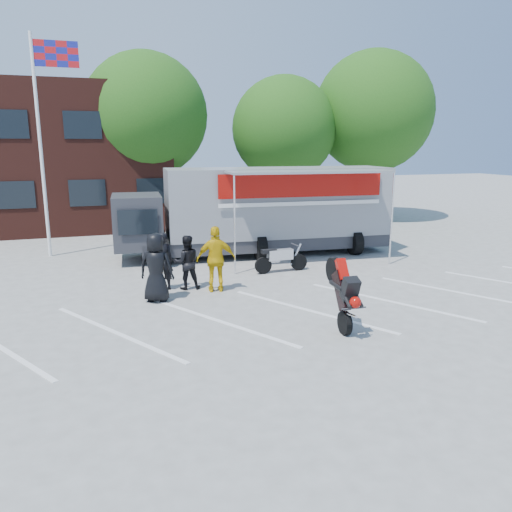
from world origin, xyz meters
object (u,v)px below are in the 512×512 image
parked_motorcycle (281,272)px  spectator_leather_c (187,262)px  spectator_leather_a (156,268)px  spectator_hivis (216,259)px  flagpole (46,119)px  spectator_leather_b (162,261)px  tree_left (146,115)px  tree_right (373,112)px  transporter_truck (266,254)px  tree_mid (284,129)px  stunt_bike_rider (334,325)px

parked_motorcycle → spectator_leather_c: spectator_leather_c is taller
spectator_leather_a → spectator_hivis: 1.80m
flagpole → spectator_leather_c: (3.86, -6.04, -4.25)m
spectator_leather_c → spectator_leather_b: bearing=-5.1°
tree_left → tree_right: bearing=-7.1°
flagpole → tree_left: size_ratio=0.93×
transporter_truck → spectator_leather_c: (-3.81, -3.82, 0.80)m
tree_right → spectator_leather_c: tree_right is taller
spectator_leather_b → spectator_leather_c: spectator_leather_b is taller
spectator_leather_b → tree_mid: bearing=-128.8°
spectator_leather_a → tree_mid: bearing=-100.6°
stunt_bike_rider → spectator_leather_b: (-3.37, 4.24, 0.86)m
spectator_leather_b → spectator_leather_c: size_ratio=1.07×
tree_mid → spectator_leather_a: 15.14m
transporter_truck → parked_motorcycle: transporter_truck is taller
spectator_leather_b → spectator_hivis: size_ratio=0.90×
tree_left → spectator_leather_a: (-1.38, -12.96, -4.63)m
flagpole → spectator_leather_b: 7.92m
flagpole → spectator_leather_b: bearing=-61.8°
spectator_leather_a → tree_left: bearing=-71.6°
tree_right → spectator_leather_c: size_ratio=5.71×
tree_left → flagpole: bearing=-125.3°
stunt_bike_rider → spectator_leather_c: 4.99m
stunt_bike_rider → spectator_leather_a: (-3.68, 3.20, 0.94)m
spectator_leather_a → spectator_leather_b: 1.09m
spectator_leather_a → spectator_leather_c: 1.36m
tree_right → tree_mid: bearing=174.3°
tree_mid → stunt_bike_rider: tree_mid is taller
spectator_leather_c → spectator_hivis: (0.76, -0.53, 0.15)m
spectator_leather_c → tree_right: bearing=-134.8°
flagpole → tree_left: tree_left is taller
transporter_truck → stunt_bike_rider: (-1.12, -7.94, 0.00)m
parked_motorcycle → tree_mid: bearing=-25.1°
flagpole → spectator_leather_b: flagpole is taller
parked_motorcycle → spectator_leather_b: 4.21m
tree_mid → stunt_bike_rider: size_ratio=4.25×
flagpole → spectator_leather_c: size_ratio=5.01×
tree_mid → parked_motorcycle: 11.92m
tree_right → spectator_leather_a: size_ratio=4.85×
spectator_leather_c → spectator_hivis: bearing=150.0°
transporter_truck → spectator_leather_c: bearing=-130.7°
spectator_leather_b → spectator_hivis: bearing=153.6°
parked_motorcycle → stunt_bike_rider: 5.13m
spectator_leather_a → transporter_truck: bearing=-110.9°
tree_left → spectator_leather_b: tree_left is taller
spectator_leather_a → spectator_leather_c: spectator_leather_a is taller
transporter_truck → spectator_hivis: 5.39m
tree_right → spectator_hivis: tree_right is taller
tree_right → transporter_truck: bearing=-141.9°
tree_right → transporter_truck: 12.37m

